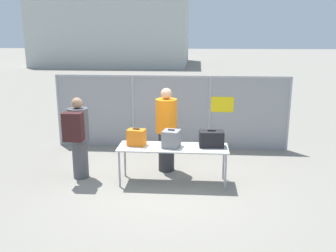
% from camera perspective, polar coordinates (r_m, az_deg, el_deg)
% --- Properties ---
extents(ground_plane, '(120.00, 120.00, 0.00)m').
position_cam_1_polar(ground_plane, '(7.66, -0.92, -9.00)').
color(ground_plane, gray).
extents(fence_section, '(6.11, 0.07, 1.92)m').
position_cam_1_polar(fence_section, '(9.79, 0.55, 2.39)').
color(fence_section, '#9EA0A5').
rests_on(fence_section, ground_plane).
extents(inspection_table, '(2.20, 0.70, 0.78)m').
position_cam_1_polar(inspection_table, '(7.52, 0.76, -3.58)').
color(inspection_table, silver).
rests_on(inspection_table, ground_plane).
extents(suitcase_orange, '(0.39, 0.29, 0.35)m').
position_cam_1_polar(suitcase_orange, '(7.59, -4.83, -1.74)').
color(suitcase_orange, orange).
rests_on(suitcase_orange, inspection_table).
extents(suitcase_grey, '(0.38, 0.40, 0.36)m').
position_cam_1_polar(suitcase_grey, '(7.44, 0.51, -1.96)').
color(suitcase_grey, slate).
rests_on(suitcase_grey, inspection_table).
extents(suitcase_black, '(0.50, 0.34, 0.34)m').
position_cam_1_polar(suitcase_black, '(7.53, 6.62, -1.94)').
color(suitcase_black, black).
rests_on(suitcase_black, inspection_table).
extents(traveler_hooded, '(0.43, 0.66, 1.72)m').
position_cam_1_polar(traveler_hooded, '(7.91, -13.55, -1.38)').
color(traveler_hooded, '#4C4C51').
rests_on(traveler_hooded, ground_plane).
extents(security_worker_near, '(0.46, 0.46, 1.85)m').
position_cam_1_polar(security_worker_near, '(8.16, -0.26, -0.42)').
color(security_worker_near, '#2D2D33').
rests_on(security_worker_near, ground_plane).
extents(utility_trailer, '(3.85, 1.86, 0.68)m').
position_cam_1_polar(utility_trailer, '(11.80, 7.92, 1.24)').
color(utility_trailer, silver).
rests_on(utility_trailer, ground_plane).
extents(distant_hangar, '(13.24, 10.18, 5.97)m').
position_cam_1_polar(distant_hangar, '(36.39, -7.90, 14.08)').
color(distant_hangar, '#B2B7B2').
rests_on(distant_hangar, ground_plane).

